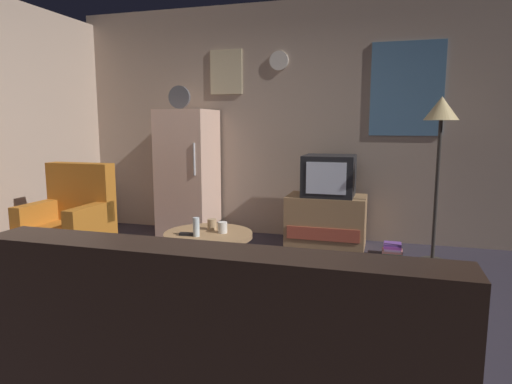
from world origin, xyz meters
name	(u,v)px	position (x,y,z in m)	size (l,w,h in m)	color
ground_plane	(202,314)	(0.00, 0.00, 0.00)	(12.00, 12.00, 0.00)	#2D2833
wall_with_art	(282,121)	(0.01, 2.45, 1.37)	(5.20, 0.12, 2.72)	tan
fridge	(188,173)	(-1.05, 2.06, 0.75)	(0.60, 0.62, 1.77)	beige
tv_stand	(326,221)	(0.61, 2.02, 0.28)	(0.84, 0.53, 0.57)	#9E754C
crt_tv	(329,176)	(0.63, 2.02, 0.79)	(0.54, 0.51, 0.44)	black
standing_lamp	(441,122)	(1.69, 1.76, 1.36)	(0.32, 0.32, 1.59)	#332D28
coffee_table	(209,260)	(-0.15, 0.50, 0.23)	(0.72, 0.72, 0.46)	#9E754C
wine_glass	(196,227)	(-0.19, 0.36, 0.54)	(0.05, 0.05, 0.15)	silver
mug_ceramic_white	(223,227)	(-0.03, 0.53, 0.51)	(0.08, 0.08, 0.09)	silver
mug_ceramic_tan	(212,224)	(-0.16, 0.61, 0.51)	(0.08, 0.08, 0.09)	tan
remote_control	(189,234)	(-0.26, 0.37, 0.47)	(0.15, 0.04, 0.02)	black
armchair	(69,230)	(-1.65, 0.69, 0.34)	(0.68, 0.68, 0.96)	#B2661E
couch	(230,379)	(0.64, -1.20, 0.31)	(1.70, 0.80, 0.92)	black
book_stack	(392,249)	(1.31, 1.88, 0.06)	(0.20, 0.17, 0.13)	#44B16A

